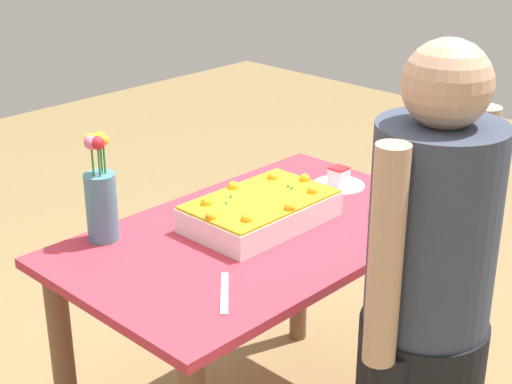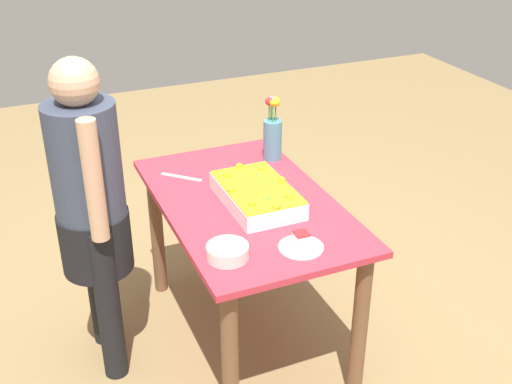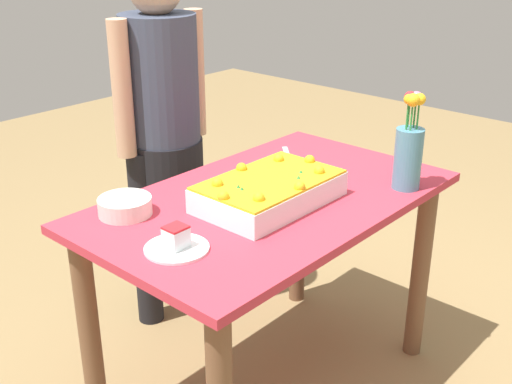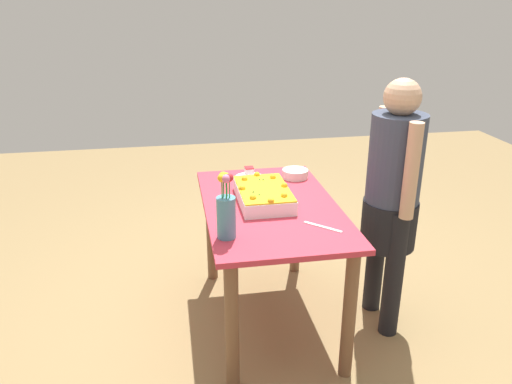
% 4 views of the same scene
% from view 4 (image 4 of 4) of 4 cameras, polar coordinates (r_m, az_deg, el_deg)
% --- Properties ---
extents(ground_plane, '(8.00, 8.00, 0.00)m').
position_cam_4_polar(ground_plane, '(3.23, 1.51, -14.21)').
color(ground_plane, olive).
extents(dining_table, '(1.25, 0.75, 0.78)m').
position_cam_4_polar(dining_table, '(2.90, 1.63, -4.08)').
color(dining_table, '#BE3041').
rests_on(dining_table, ground_plane).
extents(sheet_cake, '(0.46, 0.29, 0.11)m').
position_cam_4_polar(sheet_cake, '(2.86, 0.85, -0.29)').
color(sheet_cake, white).
rests_on(sheet_cake, dining_table).
extents(serving_plate_with_slice, '(0.18, 0.18, 0.07)m').
position_cam_4_polar(serving_plate_with_slice, '(3.24, -0.78, 1.98)').
color(serving_plate_with_slice, white).
rests_on(serving_plate_with_slice, dining_table).
extents(cake_knife, '(0.17, 0.17, 0.00)m').
position_cam_4_polar(cake_knife, '(2.59, 7.64, -3.97)').
color(cake_knife, silver).
rests_on(cake_knife, dining_table).
extents(flower_vase, '(0.09, 0.09, 0.33)m').
position_cam_4_polar(flower_vase, '(2.41, -3.44, -2.25)').
color(flower_vase, teal).
rests_on(flower_vase, dining_table).
extents(fruit_bowl, '(0.17, 0.17, 0.06)m').
position_cam_4_polar(fruit_bowl, '(3.25, 4.50, 2.11)').
color(fruit_bowl, silver).
rests_on(fruit_bowl, dining_table).
extents(person_standing, '(0.45, 0.31, 1.49)m').
position_cam_4_polar(person_standing, '(2.91, 15.30, 0.00)').
color(person_standing, black).
rests_on(person_standing, ground_plane).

